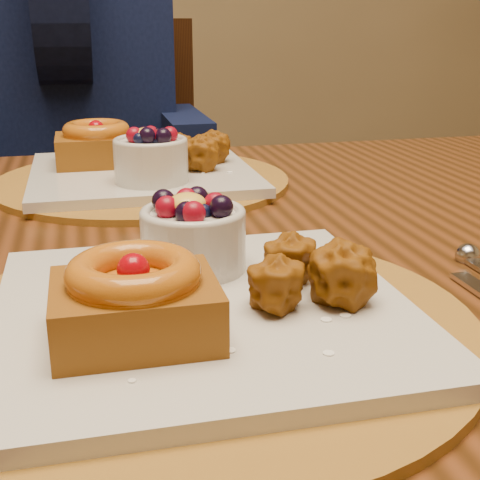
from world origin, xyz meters
name	(u,v)px	position (x,y,z in m)	size (l,w,h in m)	color
dining_table	(167,305)	(-0.02, 0.03, 0.68)	(1.60, 0.90, 0.76)	#331B09
place_setting_near	(200,299)	(-0.02, -0.19, 0.78)	(0.38, 0.38, 0.08)	brown
place_setting_far	(140,167)	(-0.02, 0.25, 0.78)	(0.38, 0.38, 0.09)	brown
chair_far	(116,222)	(-0.03, 0.83, 0.53)	(0.54, 0.54, 0.96)	black
diner	(66,66)	(-0.11, 0.79, 0.87)	(0.50, 0.48, 0.82)	black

